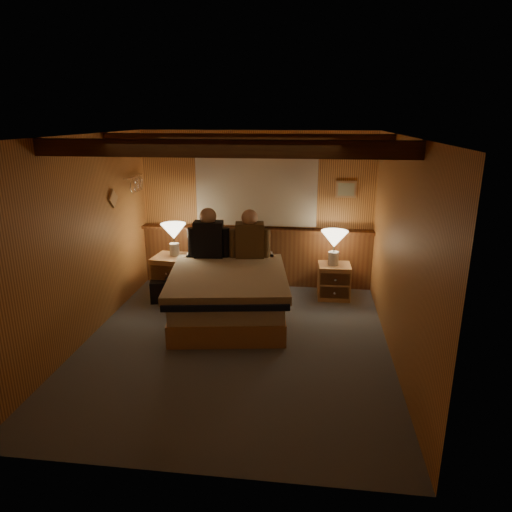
% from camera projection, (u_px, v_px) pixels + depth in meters
% --- Properties ---
extents(floor, '(4.20, 4.20, 0.00)m').
position_uv_depth(floor, '(235.00, 343.00, 5.45)').
color(floor, '#565E67').
rests_on(floor, ground).
extents(ceiling, '(4.20, 4.20, 0.00)m').
position_uv_depth(ceiling, '(232.00, 136.00, 4.74)').
color(ceiling, '#DD9453').
rests_on(ceiling, wall_back).
extents(wall_back, '(3.60, 0.00, 3.60)m').
position_uv_depth(wall_back, '(257.00, 210.00, 7.09)').
color(wall_back, '#DC9A4F').
rests_on(wall_back, floor).
extents(wall_left, '(0.00, 4.20, 4.20)m').
position_uv_depth(wall_left, '(82.00, 241.00, 5.30)').
color(wall_left, '#DC9A4F').
rests_on(wall_left, floor).
extents(wall_right, '(0.00, 4.20, 4.20)m').
position_uv_depth(wall_right, '(399.00, 252.00, 4.88)').
color(wall_right, '#DC9A4F').
rests_on(wall_right, floor).
extents(wall_front, '(3.60, 0.00, 3.60)m').
position_uv_depth(wall_front, '(182.00, 330.00, 3.10)').
color(wall_front, '#DC9A4F').
rests_on(wall_front, floor).
extents(wainscot, '(3.60, 0.23, 0.94)m').
position_uv_depth(wainscot, '(256.00, 255.00, 7.23)').
color(wainscot, brown).
rests_on(wainscot, wall_back).
extents(curtain_window, '(2.18, 0.09, 1.11)m').
position_uv_depth(curtain_window, '(256.00, 190.00, 6.92)').
color(curtain_window, '#4A2E12').
rests_on(curtain_window, wall_back).
extents(ceiling_beams, '(3.60, 1.65, 0.16)m').
position_uv_depth(ceiling_beams, '(235.00, 144.00, 4.91)').
color(ceiling_beams, '#4A2E12').
rests_on(ceiling_beams, ceiling).
extents(coat_rail, '(0.05, 0.55, 0.24)m').
position_uv_depth(coat_rail, '(136.00, 183.00, 6.65)').
color(coat_rail, silver).
rests_on(coat_rail, wall_left).
extents(framed_print, '(0.30, 0.04, 0.25)m').
position_uv_depth(framed_print, '(346.00, 189.00, 6.80)').
color(framed_print, tan).
rests_on(framed_print, wall_back).
extents(bed, '(1.73, 2.10, 0.65)m').
position_uv_depth(bed, '(229.00, 293.00, 6.08)').
color(bed, '#B3814C').
rests_on(bed, floor).
extents(nightstand_left, '(0.60, 0.55, 0.61)m').
position_uv_depth(nightstand_left, '(174.00, 276.00, 6.83)').
color(nightstand_left, '#B3814C').
rests_on(nightstand_left, floor).
extents(nightstand_right, '(0.48, 0.43, 0.51)m').
position_uv_depth(nightstand_right, '(334.00, 281.00, 6.75)').
color(nightstand_right, '#B3814C').
rests_on(nightstand_right, floor).
extents(lamp_left, '(0.37, 0.37, 0.48)m').
position_uv_depth(lamp_left, '(174.00, 233.00, 6.70)').
color(lamp_left, silver).
rests_on(lamp_left, nightstand_left).
extents(lamp_right, '(0.39, 0.39, 0.51)m').
position_uv_depth(lamp_right, '(334.00, 241.00, 6.58)').
color(lamp_right, silver).
rests_on(lamp_right, nightstand_right).
extents(person_left, '(0.61, 0.28, 0.74)m').
position_uv_depth(person_left, '(209.00, 237.00, 6.52)').
color(person_left, black).
rests_on(person_left, bed).
extents(person_right, '(0.59, 0.29, 0.72)m').
position_uv_depth(person_right, '(250.00, 238.00, 6.50)').
color(person_right, '#4F391F').
rests_on(person_right, bed).
extents(duffel_bag, '(0.58, 0.43, 0.38)m').
position_uv_depth(duffel_bag, '(169.00, 289.00, 6.69)').
color(duffel_bag, black).
rests_on(duffel_bag, floor).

